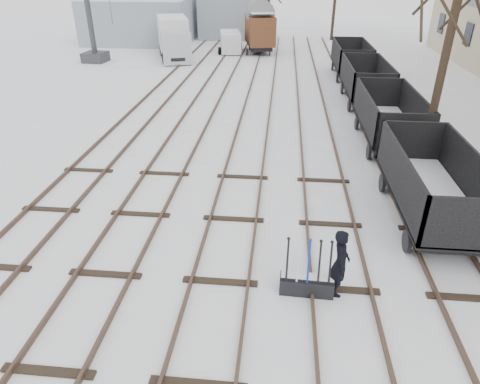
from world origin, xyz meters
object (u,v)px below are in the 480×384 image
Objects in this scene: ground_frame at (307,283)px; box_van_wagon at (260,29)px; worker at (340,263)px; panel_van at (230,42)px; crane at (93,32)px; lorry at (173,38)px; freight_wagon_a at (430,195)px.

box_van_wagon reaches higher than ground_frame.
worker is 31.92m from panel_van.
worker is 31.02m from crane.
panel_van is at bearing 18.23° from lorry.
worker reaches higher than panel_van.
ground_frame is 30.74m from crane.
ground_frame is 31.57m from box_van_wagon.
panel_van reaches higher than ground_frame.
worker is 0.36× the size of box_van_wagon.
box_van_wagon is 13.93m from crane.
lorry is at bearing 27.21° from worker.
box_van_wagon is at bearing 13.21° from worker.
freight_wagon_a is 29.17m from panel_van.
freight_wagon_a is at bearing 46.91° from ground_frame.
ground_frame is 0.36× the size of panel_van.
crane is at bearing -169.49° from box_van_wagon.
lorry is 6.34m from crane.
freight_wagon_a is 0.65× the size of crane.
worker is at bearing -130.06° from freight_wagon_a.
panel_van is at bearing 168.68° from box_van_wagon.
lorry is at bearing -153.69° from panel_van.
crane is (-15.95, 26.21, 1.99)m from ground_frame.
freight_wagon_a is at bearing -87.29° from box_van_wagon.
ground_frame is at bearing -135.47° from freight_wagon_a.
freight_wagon_a is (3.10, 3.69, -0.01)m from worker.
ground_frame is at bearing -53.27° from crane.
crane is (-5.98, -2.02, 0.64)m from lorry.
crane reaches higher than freight_wagon_a.
lorry is 5.42m from panel_van.
crane is (-16.70, 26.11, 1.39)m from worker.
crane is at bearing -163.02° from panel_van.
panel_van is (-2.60, 0.00, -1.10)m from box_van_wagon.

